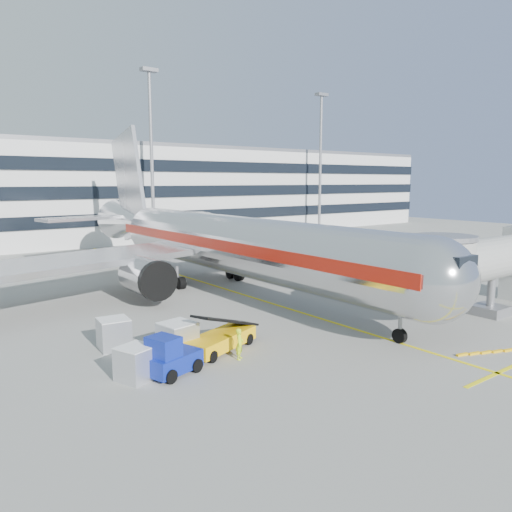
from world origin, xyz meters
TOP-DOWN VIEW (x-y plane):
  - ground at (0.00, 0.00)m, footprint 180.00×180.00m
  - lead_in_line at (0.00, 10.00)m, footprint 0.25×70.00m
  - stop_bar at (0.00, -14.00)m, footprint 6.00×0.25m
  - main_jet at (0.00, 11.72)m, footprint 50.95×48.70m
  - jet_bridge at (12.18, -8.00)m, footprint 17.80×4.50m
  - terminal at (0.00, 57.95)m, footprint 150.00×24.25m
  - light_mast_centre at (8.00, 42.00)m, footprint 2.40×1.20m
  - light_mast_east at (42.00, 42.00)m, footprint 2.40×1.20m
  - belt_loader at (-9.35, -2.61)m, footprint 5.24×3.37m
  - baggage_tug at (-13.37, -4.21)m, footprint 3.15×2.45m
  - cargo_container_left at (-14.95, -3.71)m, footprint 2.04×2.04m
  - cargo_container_right at (-14.08, 1.39)m, footprint 1.87×1.87m
  - cargo_container_front at (-11.64, -1.80)m, footprint 2.02×2.02m
  - ramp_worker at (-9.26, -4.43)m, footprint 0.75×0.73m

SIDE VIEW (x-z plane):
  - ground at x=0.00m, z-range 0.00..0.00m
  - lead_in_line at x=0.00m, z-range 0.00..0.01m
  - stop_bar at x=0.00m, z-range 0.00..0.01m
  - belt_loader at x=-9.35m, z-range -0.53..1.93m
  - cargo_container_left at x=-14.95m, z-range 0.00..1.69m
  - ramp_worker at x=-9.26m, z-range 0.00..1.73m
  - cargo_container_right at x=-14.08m, z-range 0.01..1.80m
  - baggage_tug at x=-13.37m, z-range -0.14..1.97m
  - cargo_container_front at x=-11.64m, z-range 0.01..1.87m
  - jet_bridge at x=12.18m, z-range 0.37..7.37m
  - main_jet at x=0.00m, z-range -3.79..12.26m
  - terminal at x=0.00m, z-range 0.00..15.60m
  - light_mast_centre at x=8.00m, z-range 2.15..27.60m
  - light_mast_east at x=42.00m, z-range 2.15..27.60m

